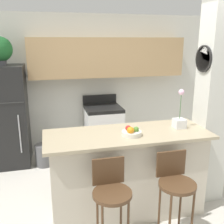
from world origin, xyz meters
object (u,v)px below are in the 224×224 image
at_px(refrigerator, 7,116).
at_px(bar_stool_right, 175,184).
at_px(fruit_bowl, 131,132).
at_px(stove_range, 103,130).
at_px(potted_plant_on_fridge, 0,50).
at_px(orchid_vase, 180,119).
at_px(bar_stool_left, 111,193).
at_px(trash_bin, 44,155).

relative_size(refrigerator, bar_stool_right, 1.75).
height_order(bar_stool_right, fruit_bowl, fruit_bowl).
height_order(stove_range, bar_stool_right, stove_range).
distance_m(potted_plant_on_fridge, fruit_bowl, 2.59).
distance_m(stove_range, fruit_bowl, 1.99).
relative_size(bar_stool_right, potted_plant_on_fridge, 2.16).
height_order(refrigerator, fruit_bowl, refrigerator).
bearing_deg(potted_plant_on_fridge, orchid_vase, -38.15).
bearing_deg(bar_stool_left, bar_stool_right, 0.00).
distance_m(bar_stool_right, trash_bin, 2.55).
bearing_deg(refrigerator, orchid_vase, -38.15).
distance_m(orchid_vase, trash_bin, 2.46).
relative_size(bar_stool_right, trash_bin, 2.55).
bearing_deg(bar_stool_right, stove_range, 95.90).
bearing_deg(bar_stool_right, trash_bin, 122.46).
bearing_deg(fruit_bowl, potted_plant_on_fridge, 130.05).
xyz_separation_m(refrigerator, potted_plant_on_fridge, (-0.00, 0.00, 1.09)).
bearing_deg(stove_range, trash_bin, -166.76).
distance_m(fruit_bowl, trash_bin, 2.12).
xyz_separation_m(refrigerator, orchid_vase, (2.23, -1.75, 0.31)).
bearing_deg(bar_stool_left, trash_bin, 107.48).
bearing_deg(trash_bin, refrigerator, 156.73).
bearing_deg(refrigerator, fruit_bowl, -49.95).
distance_m(refrigerator, stove_range, 1.70).
bearing_deg(potted_plant_on_fridge, fruit_bowl, -49.95).
xyz_separation_m(refrigerator, bar_stool_right, (1.90, -2.35, -0.20)).
height_order(refrigerator, trash_bin, refrigerator).
relative_size(refrigerator, stove_range, 1.58).
xyz_separation_m(bar_stool_right, potted_plant_on_fridge, (-1.90, 2.35, 1.29)).
height_order(bar_stool_right, orchid_vase, orchid_vase).
height_order(potted_plant_on_fridge, orchid_vase, potted_plant_on_fridge).
bearing_deg(orchid_vase, refrigerator, 141.85).
xyz_separation_m(refrigerator, fruit_bowl, (1.57, -1.87, 0.23)).
xyz_separation_m(bar_stool_right, trash_bin, (-1.35, 2.11, -0.46)).
distance_m(potted_plant_on_fridge, trash_bin, 1.85).
distance_m(bar_stool_right, fruit_bowl, 0.72).
xyz_separation_m(bar_stool_right, fruit_bowl, (-0.33, 0.48, 0.43)).
bearing_deg(trash_bin, potted_plant_on_fridge, 156.72).
bearing_deg(trash_bin, orchid_vase, -42.07).
bearing_deg(trash_bin, stove_range, 13.24).
xyz_separation_m(stove_range, bar_stool_right, (0.25, -2.37, 0.19)).
relative_size(bar_stool_right, orchid_vase, 2.02).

